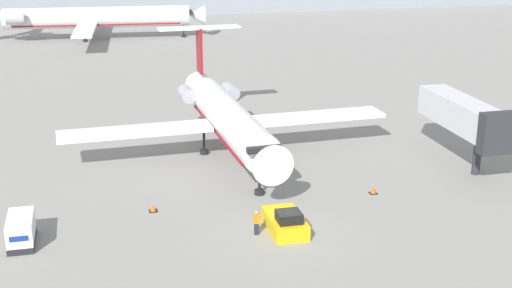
# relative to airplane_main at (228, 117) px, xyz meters

# --- Properties ---
(ground_plane) EXTENTS (600.00, 600.00, 0.00)m
(ground_plane) POSITION_rel_airplane_main_xyz_m (0.60, -17.61, -3.61)
(ground_plane) COLOR gray
(airplane_main) EXTENTS (30.39, 26.89, 10.05)m
(airplane_main) POSITION_rel_airplane_main_xyz_m (0.00, 0.00, 0.00)
(airplane_main) COLOR white
(airplane_main) RESTS_ON ground
(pushback_tug) EXTENTS (2.35, 4.43, 1.80)m
(pushback_tug) POSITION_rel_airplane_main_xyz_m (0.58, -17.07, -2.95)
(pushback_tug) COLOR yellow
(pushback_tug) RESTS_ON ground
(luggage_cart) EXTENTS (1.70, 3.71, 1.95)m
(luggage_cart) POSITION_rel_airplane_main_xyz_m (-17.22, -14.85, -2.64)
(luggage_cart) COLOR #232326
(luggage_cart) RESTS_ON ground
(worker_near_tug) EXTENTS (0.40, 0.25, 1.77)m
(worker_near_tug) POSITION_rel_airplane_main_xyz_m (-1.52, -17.20, -2.68)
(worker_near_tug) COLOR #232838
(worker_near_tug) RESTS_ON ground
(traffic_cone_left) EXTENTS (0.62, 0.62, 0.59)m
(traffic_cone_left) POSITION_rel_airplane_main_xyz_m (-8.08, -11.45, -3.33)
(traffic_cone_left) COLOR black
(traffic_cone_left) RESTS_ON ground
(traffic_cone_right) EXTENTS (0.60, 0.60, 0.69)m
(traffic_cone_right) POSITION_rel_airplane_main_xyz_m (9.29, -12.02, -3.29)
(traffic_cone_right) COLOR black
(traffic_cone_right) RESTS_ON ground
(airplane_parked_far_left) EXTENTS (38.86, 33.21, 10.78)m
(airplane_parked_far_left) POSITION_rel_airplane_main_xyz_m (-10.58, 67.48, 0.25)
(airplane_parked_far_left) COLOR silver
(airplane_parked_far_left) RESTS_ON ground
(jet_bridge) EXTENTS (3.20, 12.32, 6.19)m
(jet_bridge) POSITION_rel_airplane_main_xyz_m (19.49, -7.54, 0.84)
(jet_bridge) COLOR #2D2D33
(jet_bridge) RESTS_ON ground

